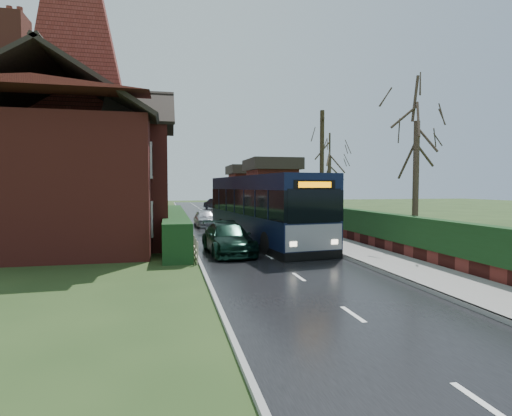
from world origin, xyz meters
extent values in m
plane|color=#364D21|center=(0.00, 0.00, 0.00)|extent=(140.00, 140.00, 0.00)
cube|color=black|center=(0.00, 10.00, 0.01)|extent=(6.00, 100.00, 0.02)
cube|color=slate|center=(4.25, 10.00, 0.07)|extent=(2.50, 100.00, 0.14)
cube|color=gray|center=(3.05, 10.00, 0.07)|extent=(0.12, 100.00, 0.14)
cube|color=gray|center=(-3.05, 10.00, 0.05)|extent=(0.12, 100.00, 0.10)
cube|color=black|center=(-3.90, 5.00, 0.80)|extent=(1.20, 16.00, 1.60)
cube|color=maroon|center=(5.80, 10.00, 0.30)|extent=(0.30, 50.00, 0.60)
cube|color=black|center=(5.80, 10.00, 1.20)|extent=(0.60, 50.00, 1.20)
cube|color=maroon|center=(-9.00, 5.00, 3.00)|extent=(8.00, 14.00, 6.00)
cube|color=maroon|center=(-5.50, 2.00, 3.00)|extent=(2.50, 4.00, 6.00)
cube|color=brown|center=(-10.50, 0.50, 9.20)|extent=(0.90, 1.40, 2.20)
cube|color=brown|center=(-8.00, 9.00, 9.20)|extent=(0.90, 1.40, 2.20)
cube|color=silver|center=(-4.95, 0.00, 1.60)|extent=(0.08, 1.20, 1.60)
cube|color=black|center=(-4.92, 0.00, 1.60)|extent=(0.03, 0.95, 1.35)
cube|color=silver|center=(-4.95, 0.00, 4.20)|extent=(0.08, 1.20, 1.60)
cube|color=black|center=(-4.92, 0.00, 4.20)|extent=(0.03, 0.95, 1.35)
cube|color=silver|center=(-4.95, 4.00, 1.60)|extent=(0.08, 1.20, 1.60)
cube|color=black|center=(-4.92, 4.00, 1.60)|extent=(0.03, 0.95, 1.35)
cube|color=silver|center=(-4.95, 4.00, 4.20)|extent=(0.08, 1.20, 1.60)
cube|color=black|center=(-4.92, 4.00, 4.20)|extent=(0.03, 0.95, 1.35)
cube|color=silver|center=(-4.95, 8.00, 1.60)|extent=(0.08, 1.20, 1.60)
cube|color=black|center=(-4.92, 8.00, 1.60)|extent=(0.03, 0.95, 1.35)
cube|color=silver|center=(-4.95, 8.00, 4.20)|extent=(0.08, 1.20, 1.60)
cube|color=black|center=(-4.92, 8.00, 4.20)|extent=(0.03, 0.95, 1.35)
cube|color=silver|center=(-4.95, 10.50, 1.60)|extent=(0.08, 1.20, 1.60)
cube|color=black|center=(-4.92, 10.50, 1.60)|extent=(0.03, 0.95, 1.35)
cube|color=silver|center=(-4.95, 10.50, 4.20)|extent=(0.08, 1.20, 1.60)
cube|color=black|center=(-4.92, 10.50, 4.20)|extent=(0.03, 0.95, 1.35)
cube|color=black|center=(0.80, 2.55, 0.99)|extent=(4.19, 12.12, 1.23)
cube|color=black|center=(0.80, 2.55, 2.25)|extent=(4.21, 12.12, 1.29)
cube|color=black|center=(0.80, 2.55, 3.26)|extent=(4.19, 12.12, 0.71)
cube|color=black|center=(0.80, 2.55, 0.19)|extent=(4.19, 12.12, 0.38)
cube|color=gray|center=(1.55, -3.28, 0.97)|extent=(2.58, 0.45, 1.08)
cube|color=black|center=(1.56, -3.31, 2.27)|extent=(2.42, 0.39, 1.40)
cube|color=black|center=(1.56, -3.31, 3.13)|extent=(1.88, 0.32, 0.38)
cube|color=#FF8C00|center=(1.56, -3.35, 3.13)|extent=(1.48, 0.23, 0.24)
cube|color=black|center=(1.55, -3.29, 0.24)|extent=(2.64, 0.48, 0.32)
cube|color=#FFF2CC|center=(0.62, -3.46, 0.76)|extent=(0.31, 0.09, 0.19)
cube|color=#FFF2CC|center=(2.50, -3.22, 0.76)|extent=(0.31, 0.09, 0.19)
cylinder|color=black|center=(0.08, -1.37, 0.52)|extent=(0.43, 1.07, 1.04)
cylinder|color=black|center=(2.49, -1.06, 0.52)|extent=(0.43, 1.07, 1.04)
cylinder|color=black|center=(-0.89, 6.16, 0.52)|extent=(0.43, 1.07, 1.04)
cylinder|color=black|center=(1.52, 6.47, 0.52)|extent=(0.43, 1.07, 1.04)
imported|color=silver|center=(-1.50, 11.94, 0.65)|extent=(1.61, 3.82, 1.29)
imported|color=black|center=(-1.60, -0.66, 0.69)|extent=(2.18, 4.83, 1.37)
imported|color=black|center=(2.00, 35.36, 0.73)|extent=(2.85, 4.66, 1.45)
cylinder|color=slate|center=(4.00, 5.14, 1.26)|extent=(0.07, 0.07, 2.53)
cube|color=white|center=(4.00, 5.14, 2.35)|extent=(0.07, 0.38, 0.29)
cube|color=white|center=(4.00, 5.14, 1.99)|extent=(0.06, 0.34, 0.25)
cylinder|color=black|center=(4.80, 4.00, 3.80)|extent=(0.26, 0.26, 7.59)
cube|color=black|center=(4.80, 4.00, 7.05)|extent=(0.27, 0.98, 0.09)
cylinder|color=#372A20|center=(8.06, -0.54, 3.18)|extent=(0.31, 0.31, 6.36)
cylinder|color=#352A1F|center=(9.00, 12.78, 2.79)|extent=(0.30, 0.30, 5.58)
cylinder|color=#392D21|center=(-9.90, 15.55, 3.46)|extent=(0.32, 0.32, 6.92)
camera|label=1|loc=(-4.27, -18.60, 3.05)|focal=28.00mm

